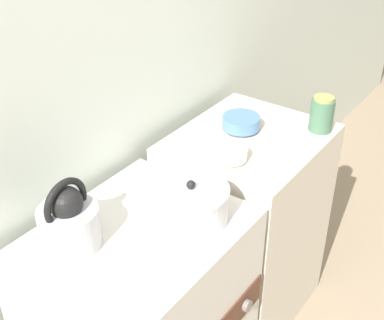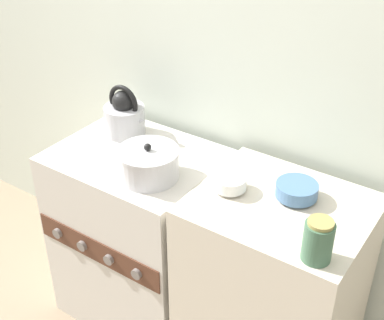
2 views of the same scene
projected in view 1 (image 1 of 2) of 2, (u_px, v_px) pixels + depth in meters
The scene contains 7 objects.
wall_back at pixel (41, 83), 1.56m from camera, with size 7.00×0.06×2.50m.
counter at pixel (244, 227), 2.27m from camera, with size 0.61×0.52×0.88m.
kettle at pixel (69, 221), 1.51m from camera, with size 0.21×0.18×0.23m.
cooking_pot at pixel (191, 204), 1.63m from camera, with size 0.24×0.24×0.14m.
enamel_bowl at pixel (241, 122), 2.07m from camera, with size 0.15×0.15×0.06m.
small_ceramic_bowl at pixel (231, 153), 1.88m from camera, with size 0.12×0.12×0.05m.
storage_jar at pixel (322, 114), 2.05m from camera, with size 0.09×0.09×0.14m.
Camera 1 is at (-0.91, -0.60, 1.88)m, focal length 50.00 mm.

